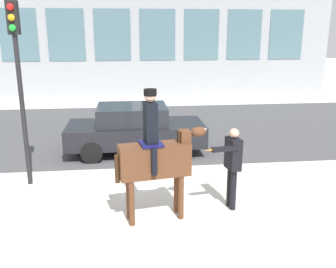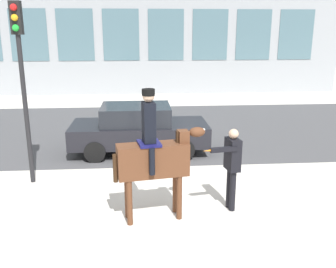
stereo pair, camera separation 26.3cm
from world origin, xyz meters
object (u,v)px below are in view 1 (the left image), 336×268
(traffic_light, at_px, (18,67))
(mounted_horse_lead, at_px, (156,156))
(pedestrian_bystander, at_px, (232,162))
(street_car_near_lane, at_px, (135,129))

(traffic_light, bearing_deg, mounted_horse_lead, -35.14)
(pedestrian_bystander, bearing_deg, mounted_horse_lead, -0.30)
(pedestrian_bystander, height_order, street_car_near_lane, pedestrian_bystander)
(pedestrian_bystander, bearing_deg, street_car_near_lane, -74.37)
(mounted_horse_lead, relative_size, traffic_light, 0.61)
(pedestrian_bystander, relative_size, traffic_light, 0.41)
(pedestrian_bystander, bearing_deg, traffic_light, -31.48)
(street_car_near_lane, relative_size, traffic_light, 0.96)
(pedestrian_bystander, distance_m, street_car_near_lane, 4.43)
(street_car_near_lane, bearing_deg, pedestrian_bystander, -64.59)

